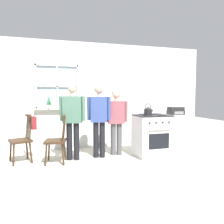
# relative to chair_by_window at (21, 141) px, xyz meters

# --- Properties ---
(ground_plane) EXTENTS (16.00, 16.00, 0.00)m
(ground_plane) POSITION_rel_chair_by_window_xyz_m (1.56, -0.51, -0.44)
(ground_plane) COLOR #B2AD9E
(wall_back) EXTENTS (6.40, 0.16, 2.70)m
(wall_back) POSITION_rel_chair_by_window_xyz_m (1.60, 0.89, 0.89)
(wall_back) COLOR silver
(wall_back) RESTS_ON ground_plane
(chair_by_window) EXTENTS (0.51, 0.52, 0.97)m
(chair_by_window) POSITION_rel_chair_by_window_xyz_m (0.00, 0.00, 0.00)
(chair_by_window) COLOR #3D2819
(chair_by_window) RESTS_ON ground_plane
(chair_near_wall) EXTENTS (0.47, 0.48, 0.97)m
(chair_near_wall) POSITION_rel_chair_by_window_xyz_m (0.68, -0.25, 0.00)
(chair_near_wall) COLOR #3D2819
(chair_near_wall) RESTS_ON ground_plane
(person_elderly_left) EXTENTS (0.55, 0.31, 1.59)m
(person_elderly_left) POSITION_rel_chair_by_window_xyz_m (1.02, -0.12, 0.50)
(person_elderly_left) COLOR black
(person_elderly_left) RESTS_ON ground_plane
(person_teen_center) EXTENTS (0.52, 0.29, 1.61)m
(person_teen_center) POSITION_rel_chair_by_window_xyz_m (1.59, -0.10, 0.55)
(person_teen_center) COLOR black
(person_teen_center) RESTS_ON ground_plane
(person_adult_right) EXTENTS (0.52, 0.27, 1.48)m
(person_adult_right) POSITION_rel_chair_by_window_xyz_m (2.01, -0.01, 0.43)
(person_adult_right) COLOR #4C4C51
(person_adult_right) RESTS_ON ground_plane
(stove) EXTENTS (0.76, 0.68, 1.08)m
(stove) POSITION_rel_chair_by_window_xyz_m (2.76, -0.31, 0.03)
(stove) COLOR silver
(stove) RESTS_ON ground_plane
(kettle) EXTENTS (0.21, 0.17, 0.25)m
(kettle) POSITION_rel_chair_by_window_xyz_m (2.59, -0.44, 0.58)
(kettle) COLOR black
(kettle) RESTS_ON stove
(potted_plant) EXTENTS (0.13, 0.12, 0.33)m
(potted_plant) POSITION_rel_chair_by_window_xyz_m (0.55, 0.80, 0.71)
(potted_plant) COLOR beige
(potted_plant) RESTS_ON wall_back
(handbag) EXTENTS (0.23, 0.24, 0.31)m
(handbag) POSITION_rel_chair_by_window_xyz_m (0.22, 0.07, 0.35)
(handbag) COLOR maroon
(handbag) RESTS_ON chair_by_window
(side_counter) EXTENTS (0.55, 0.50, 0.90)m
(side_counter) POSITION_rel_chair_by_window_xyz_m (3.49, -0.09, 0.01)
(side_counter) COLOR beige
(side_counter) RESTS_ON ground_plane
(stereo) EXTENTS (0.34, 0.29, 0.18)m
(stereo) POSITION_rel_chair_by_window_xyz_m (3.49, -0.11, 0.54)
(stereo) COLOR #232326
(stereo) RESTS_ON side_counter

